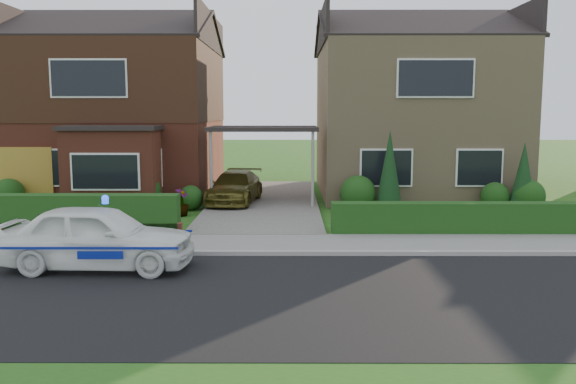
{
  "coord_description": "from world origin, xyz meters",
  "views": [
    {
      "loc": [
        0.94,
        -10.67,
        3.32
      ],
      "look_at": [
        0.89,
        3.5,
        1.43
      ],
      "focal_mm": 38.0,
      "sensor_mm": 36.0,
      "label": 1
    }
  ],
  "objects": [
    {
      "name": "driveway",
      "position": [
        0.0,
        11.0,
        0.06
      ],
      "size": [
        3.8,
        12.0,
        0.12
      ],
      "primitive_type": "cube",
      "color": "#666059",
      "rests_on": "ground"
    },
    {
      "name": "potted_plant_b",
      "position": [
        -4.08,
        8.69,
        0.36
      ],
      "size": [
        0.5,
        0.47,
        0.72
      ],
      "primitive_type": "imported",
      "rotation": [
        0.0,
        0.0,
        0.54
      ],
      "color": "gray",
      "rests_on": "ground"
    },
    {
      "name": "hedge_left",
      "position": [
        -5.8,
        5.45,
        0.0
      ],
      "size": [
        7.5,
        0.55,
        0.9
      ],
      "primitive_type": "cube",
      "color": "#1A3B12",
      "rests_on": "ground"
    },
    {
      "name": "sidewalk",
      "position": [
        0.0,
        4.1,
        0.05
      ],
      "size": [
        60.0,
        2.0,
        0.1
      ],
      "primitive_type": "cube",
      "color": "slate",
      "rests_on": "ground"
    },
    {
      "name": "kerb",
      "position": [
        0.0,
        3.05,
        0.06
      ],
      "size": [
        60.0,
        0.16,
        0.12
      ],
      "primitive_type": "cube",
      "color": "#9E9993",
      "rests_on": "ground"
    },
    {
      "name": "road",
      "position": [
        0.0,
        0.0,
        0.0
      ],
      "size": [
        60.0,
        6.0,
        0.02
      ],
      "primitive_type": "cube",
      "color": "black",
      "rests_on": "ground"
    },
    {
      "name": "shrub_right_mid",
      "position": [
        7.8,
        9.5,
        0.48
      ],
      "size": [
        0.96,
        0.96,
        0.96
      ],
      "primitive_type": "sphere",
      "color": "#1A3B12",
      "rests_on": "ground"
    },
    {
      "name": "driveway_car",
      "position": [
        -1.0,
        10.56,
        0.66
      ],
      "size": [
        1.97,
        3.9,
        1.08
      ],
      "primitive_type": "imported",
      "rotation": [
        0.0,
        0.0,
        -0.12
      ],
      "color": "brown",
      "rests_on": "driveway"
    },
    {
      "name": "garage_door",
      "position": [
        -8.25,
        9.96,
        1.05
      ],
      "size": [
        2.2,
        0.1,
        2.1
      ],
      "primitive_type": "cube",
      "color": "olive",
      "rests_on": "ground"
    },
    {
      "name": "house_right",
      "position": [
        5.8,
        13.99,
        3.66
      ],
      "size": [
        7.5,
        8.06,
        7.25
      ],
      "color": "tan",
      "rests_on": "ground"
    },
    {
      "name": "shrub_right_near",
      "position": [
        3.2,
        9.4,
        0.6
      ],
      "size": [
        1.2,
        1.2,
        1.2
      ],
      "primitive_type": "sphere",
      "color": "#1A3B12",
      "rests_on": "ground"
    },
    {
      "name": "police_car",
      "position": [
        -3.1,
        1.84,
        0.69
      ],
      "size": [
        3.71,
        4.09,
        1.54
      ],
      "rotation": [
        0.0,
        0.0,
        1.53
      ],
      "color": "white",
      "rests_on": "ground"
    },
    {
      "name": "conifer_a",
      "position": [
        4.2,
        9.2,
        1.3
      ],
      "size": [
        0.9,
        0.9,
        2.6
      ],
      "primitive_type": "cone",
      "color": "black",
      "rests_on": "ground"
    },
    {
      "name": "shrub_left_mid",
      "position": [
        -4.0,
        9.3,
        0.66
      ],
      "size": [
        1.32,
        1.32,
        1.32
      ],
      "primitive_type": "sphere",
      "color": "#1A3B12",
      "rests_on": "ground"
    },
    {
      "name": "potted_plant_a",
      "position": [
        -3.67,
        6.57,
        0.35
      ],
      "size": [
        0.39,
        0.28,
        0.69
      ],
      "primitive_type": "imported",
      "rotation": [
        0.0,
        0.0,
        0.09
      ],
      "color": "gray",
      "rests_on": "ground"
    },
    {
      "name": "house_left",
      "position": [
        -5.78,
        13.9,
        3.81
      ],
      "size": [
        7.5,
        9.53,
        7.25
      ],
      "color": "brown",
      "rests_on": "ground"
    },
    {
      "name": "potted_plant_c",
      "position": [
        -2.5,
        8.37,
        0.43
      ],
      "size": [
        0.66,
        0.66,
        0.85
      ],
      "primitive_type": "imported",
      "rotation": [
        0.0,
        0.0,
        0.97
      ],
      "color": "gray",
      "rests_on": "ground"
    },
    {
      "name": "hedge_right",
      "position": [
        5.8,
        5.35,
        0.0
      ],
      "size": [
        7.5,
        0.55,
        0.8
      ],
      "primitive_type": "cube",
      "color": "#1A3B12",
      "rests_on": "ground"
    },
    {
      "name": "ground",
      "position": [
        0.0,
        0.0,
        0.0
      ],
      "size": [
        120.0,
        120.0,
        0.0
      ],
      "primitive_type": "plane",
      "color": "#244813",
      "rests_on": "ground"
    },
    {
      "name": "conifer_b",
      "position": [
        8.6,
        9.2,
        1.1
      ],
      "size": [
        0.9,
        0.9,
        2.2
      ],
      "primitive_type": "cone",
      "color": "black",
      "rests_on": "ground"
    },
    {
      "name": "shrub_right_far",
      "position": [
        8.8,
        9.2,
        0.54
      ],
      "size": [
        1.08,
        1.08,
        1.08
      ],
      "primitive_type": "sphere",
      "color": "#1A3B12",
      "rests_on": "ground"
    },
    {
      "name": "dwarf_wall",
      "position": [
        -5.8,
        5.3,
        0.18
      ],
      "size": [
        7.7,
        0.25,
        0.36
      ],
      "primitive_type": "cube",
      "color": "brown",
      "rests_on": "ground"
    },
    {
      "name": "shrub_left_far",
      "position": [
        -8.5,
        9.5,
        0.54
      ],
      "size": [
        1.08,
        1.08,
        1.08
      ],
      "primitive_type": "sphere",
      "color": "#1A3B12",
      "rests_on": "ground"
    },
    {
      "name": "shrub_left_near",
      "position": [
        -2.4,
        9.6,
        0.42
      ],
      "size": [
        0.84,
        0.84,
        0.84
      ],
      "primitive_type": "sphere",
      "color": "#1A3B12",
      "rests_on": "ground"
    },
    {
      "name": "carport_link",
      "position": [
        0.0,
        10.95,
        2.66
      ],
      "size": [
        3.8,
        3.0,
        2.77
      ],
      "color": "black",
      "rests_on": "ground"
    }
  ]
}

